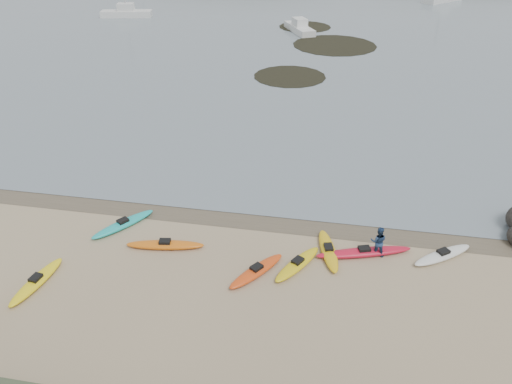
# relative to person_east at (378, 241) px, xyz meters

# --- Properties ---
(ground) EXTENTS (600.00, 600.00, 0.00)m
(ground) POSITION_rel_person_east_xyz_m (-6.39, 2.34, -0.79)
(ground) COLOR tan
(ground) RESTS_ON ground
(wet_sand) EXTENTS (60.00, 60.00, 0.00)m
(wet_sand) POSITION_rel_person_east_xyz_m (-6.39, 2.04, -0.79)
(wet_sand) COLOR brown
(wet_sand) RESTS_ON ground
(kayaks) EXTENTS (20.37, 8.50, 0.34)m
(kayaks) POSITION_rel_person_east_xyz_m (-5.86, -1.25, -0.62)
(kayaks) COLOR silver
(kayaks) RESTS_ON ground
(person_east) EXTENTS (0.80, 0.64, 1.58)m
(person_east) POSITION_rel_person_east_xyz_m (0.00, 0.00, 0.00)
(person_east) COLOR navy
(person_east) RESTS_ON ground
(kelp_mats) EXTENTS (12.63, 28.26, 0.04)m
(kelp_mats) POSITION_rel_person_east_xyz_m (-5.85, 38.34, -0.76)
(kelp_mats) COLOR black
(kelp_mats) RESTS_ON water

